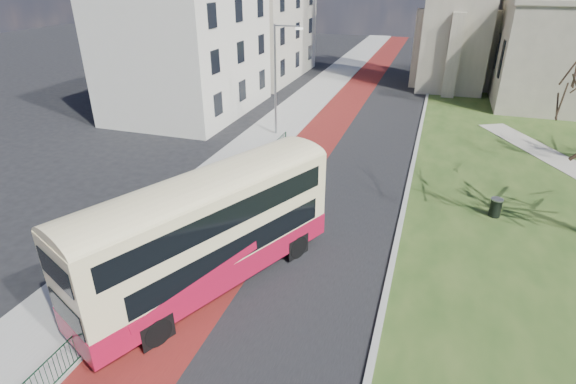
% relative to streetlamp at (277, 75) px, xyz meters
% --- Properties ---
extents(ground, '(160.00, 160.00, 0.00)m').
position_rel_streetlamp_xyz_m(ground, '(4.35, -18.00, -4.59)').
color(ground, black).
rests_on(ground, ground).
extents(road_carriageway, '(9.00, 120.00, 0.01)m').
position_rel_streetlamp_xyz_m(road_carriageway, '(5.85, 2.00, -4.59)').
color(road_carriageway, black).
rests_on(road_carriageway, ground).
extents(bus_lane, '(3.40, 120.00, 0.01)m').
position_rel_streetlamp_xyz_m(bus_lane, '(3.15, 2.00, -4.59)').
color(bus_lane, '#591414').
rests_on(bus_lane, ground).
extents(pavement_west, '(4.00, 120.00, 0.12)m').
position_rel_streetlamp_xyz_m(pavement_west, '(-0.65, 2.00, -4.53)').
color(pavement_west, gray).
rests_on(pavement_west, ground).
extents(kerb_west, '(0.25, 120.00, 0.13)m').
position_rel_streetlamp_xyz_m(kerb_west, '(1.35, 2.00, -4.53)').
color(kerb_west, '#999993').
rests_on(kerb_west, ground).
extents(kerb_east, '(0.25, 80.00, 0.13)m').
position_rel_streetlamp_xyz_m(kerb_east, '(10.45, 4.00, -4.53)').
color(kerb_east, '#999993').
rests_on(kerb_east, ground).
extents(pedestrian_railing, '(0.07, 24.00, 1.12)m').
position_rel_streetlamp_xyz_m(pedestrian_railing, '(1.40, -14.00, -4.04)').
color(pedestrian_railing, '#0B321B').
rests_on(pedestrian_railing, ground).
extents(street_block_near, '(10.30, 14.30, 13.00)m').
position_rel_streetlamp_xyz_m(street_block_near, '(-9.65, 4.00, 1.92)').
color(street_block_near, silver).
rests_on(street_block_near, ground).
extents(street_block_far, '(10.30, 16.30, 11.50)m').
position_rel_streetlamp_xyz_m(street_block_far, '(-9.65, 20.00, 1.17)').
color(street_block_far, beige).
rests_on(street_block_far, ground).
extents(streetlamp, '(2.13, 0.18, 8.00)m').
position_rel_streetlamp_xyz_m(streetlamp, '(0.00, 0.00, 0.00)').
color(streetlamp, gray).
rests_on(streetlamp, pavement_west).
extents(bus, '(6.92, 11.13, 4.63)m').
position_rel_streetlamp_xyz_m(bus, '(3.72, -18.29, -1.95)').
color(bus, '#A10E2D').
rests_on(bus, ground).
extents(litter_bin, '(0.65, 0.65, 0.99)m').
position_rel_streetlamp_xyz_m(litter_bin, '(14.95, -8.69, -4.05)').
color(litter_bin, black).
rests_on(litter_bin, grass_green).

